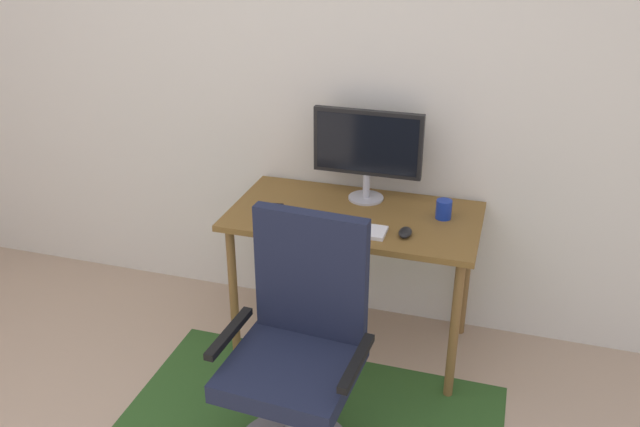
{
  "coord_description": "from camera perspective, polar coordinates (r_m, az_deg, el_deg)",
  "views": [
    {
      "loc": [
        1.01,
        -1.06,
        2.16
      ],
      "look_at": [
        0.21,
        1.55,
        0.87
      ],
      "focal_mm": 37.43,
      "sensor_mm": 36.0,
      "label": 1
    }
  ],
  "objects": [
    {
      "name": "wall_back",
      "position": [
        3.52,
        -0.24,
        11.19
      ],
      "size": [
        6.0,
        0.1,
        2.6
      ],
      "primitive_type": "cube",
      "color": "silver",
      "rests_on": "ground"
    },
    {
      "name": "monitor",
      "position": [
        3.32,
        4.08,
        5.71
      ],
      "size": [
        0.55,
        0.18,
        0.47
      ],
      "color": "#B2B2B7",
      "rests_on": "desk"
    },
    {
      "name": "computer_mouse",
      "position": [
        3.06,
        7.3,
        -1.61
      ],
      "size": [
        0.06,
        0.1,
        0.03
      ],
      "primitive_type": "ellipsoid",
      "color": "black",
      "rests_on": "desk"
    },
    {
      "name": "cell_phone",
      "position": [
        3.29,
        -3.91,
        0.31
      ],
      "size": [
        0.09,
        0.15,
        0.01
      ],
      "primitive_type": "cube",
      "rotation": [
        0.0,
        0.0,
        0.17
      ],
      "color": "black",
      "rests_on": "desk"
    },
    {
      "name": "office_chair",
      "position": [
        2.77,
        -1.9,
        -12.81
      ],
      "size": [
        0.6,
        0.53,
        1.07
      ],
      "rotation": [
        0.0,
        0.0,
        -0.06
      ],
      "color": "slate",
      "rests_on": "ground"
    },
    {
      "name": "keyboard",
      "position": [
        3.1,
        1.75,
        -1.21
      ],
      "size": [
        0.43,
        0.13,
        0.02
      ],
      "primitive_type": "cube",
      "color": "white",
      "rests_on": "desk"
    },
    {
      "name": "desk",
      "position": [
        3.3,
        2.93,
        -1.4
      ],
      "size": [
        1.22,
        0.66,
        0.77
      ],
      "color": "brown",
      "rests_on": "ground"
    },
    {
      "name": "coffee_cup",
      "position": [
        3.25,
        10.53,
        0.35
      ],
      "size": [
        0.08,
        0.08,
        0.09
      ],
      "primitive_type": "cylinder",
      "color": "navy",
      "rests_on": "desk"
    }
  ]
}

